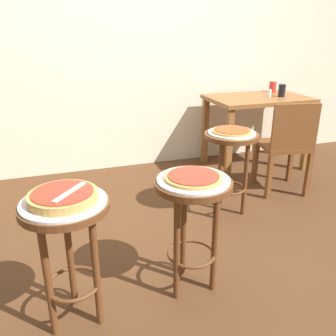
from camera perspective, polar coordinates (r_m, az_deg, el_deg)
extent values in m
plane|color=#4C2D19|center=(2.67, 4.18, -10.96)|extent=(6.00, 6.00, 0.00)
cube|color=beige|center=(3.83, -5.33, 22.39)|extent=(6.00, 0.10, 3.00)
cylinder|color=#5B3319|center=(1.72, -16.23, -5.92)|extent=(0.42, 0.42, 0.03)
cylinder|color=#5B3319|center=(2.00, -15.43, -12.95)|extent=(0.04, 0.04, 0.64)
cylinder|color=#5B3319|center=(1.85, -18.61, -16.64)|extent=(0.04, 0.04, 0.64)
cylinder|color=#5B3319|center=(1.85, -11.40, -15.80)|extent=(0.04, 0.04, 0.64)
torus|color=#5B3319|center=(1.95, -14.87, -17.38)|extent=(0.28, 0.28, 0.02)
cylinder|color=silver|center=(1.71, -16.31, -5.22)|extent=(0.40, 0.40, 0.01)
cylinder|color=tan|center=(1.70, -16.40, -4.43)|extent=(0.32, 0.32, 0.04)
cylinder|color=red|center=(1.69, -16.48, -3.73)|extent=(0.28, 0.28, 0.01)
cylinder|color=#5B3319|center=(1.89, 4.05, -2.55)|extent=(0.42, 0.42, 0.03)
cylinder|color=#5B3319|center=(2.15, 2.50, -9.50)|extent=(0.04, 0.04, 0.64)
cylinder|color=#5B3319|center=(1.96, 1.41, -12.80)|extent=(0.04, 0.04, 0.64)
cylinder|color=#5B3319|center=(2.04, 7.49, -11.58)|extent=(0.04, 0.04, 0.64)
torus|color=#5B3319|center=(2.10, 3.74, -13.47)|extent=(0.28, 0.28, 0.02)
cylinder|color=silver|center=(1.88, 4.07, -1.89)|extent=(0.39, 0.39, 0.01)
cylinder|color=tan|center=(1.87, 4.08, -1.51)|extent=(0.31, 0.31, 0.01)
cylinder|color=red|center=(1.87, 4.09, -1.22)|extent=(0.27, 0.27, 0.01)
cylinder|color=#5B3319|center=(2.78, 10.12, 5.09)|extent=(0.42, 0.42, 0.03)
cylinder|color=#5B3319|center=(3.00, 8.55, -0.47)|extent=(0.04, 0.04, 0.64)
cylinder|color=#5B3319|center=(2.79, 8.25, -2.15)|extent=(0.04, 0.04, 0.64)
cylinder|color=#5B3319|center=(2.89, 12.25, -1.56)|extent=(0.04, 0.04, 0.64)
torus|color=#5B3319|center=(2.93, 9.57, -3.11)|extent=(0.28, 0.28, 0.02)
cylinder|color=white|center=(2.78, 10.15, 5.55)|extent=(0.36, 0.36, 0.01)
cylinder|color=tan|center=(2.77, 10.17, 5.82)|extent=(0.30, 0.30, 0.01)
cylinder|color=red|center=(2.77, 10.18, 6.03)|extent=(0.27, 0.27, 0.01)
cube|color=brown|center=(3.90, 14.18, 10.68)|extent=(1.02, 0.66, 0.04)
cube|color=brown|center=(3.53, 9.65, 3.53)|extent=(0.06, 0.06, 0.72)
cube|color=brown|center=(4.04, 21.39, 4.60)|extent=(0.06, 0.06, 0.72)
cube|color=brown|center=(4.02, 5.93, 5.89)|extent=(0.06, 0.06, 0.72)
cube|color=brown|center=(4.47, 16.90, 6.66)|extent=(0.06, 0.06, 0.72)
cylinder|color=black|center=(3.96, 17.71, 11.71)|extent=(0.07, 0.07, 0.13)
cylinder|color=red|center=(4.21, 16.36, 12.31)|extent=(0.08, 0.08, 0.12)
cylinder|color=white|center=(3.89, 15.88, 11.39)|extent=(0.04, 0.04, 0.08)
cube|color=brown|center=(3.42, 17.92, 3.42)|extent=(0.47, 0.47, 0.04)
cube|color=brown|center=(3.21, 19.65, 6.12)|extent=(0.40, 0.11, 0.40)
cube|color=brown|center=(3.72, 18.96, 1.04)|extent=(0.04, 0.04, 0.42)
cube|color=brown|center=(3.58, 13.75, 0.83)|extent=(0.04, 0.04, 0.42)
cube|color=brown|center=(3.42, 21.45, -1.05)|extent=(0.04, 0.04, 0.42)
cube|color=brown|center=(3.27, 15.86, -1.37)|extent=(0.04, 0.04, 0.42)
cube|color=silver|center=(1.67, -15.44, -3.70)|extent=(0.16, 0.18, 0.01)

